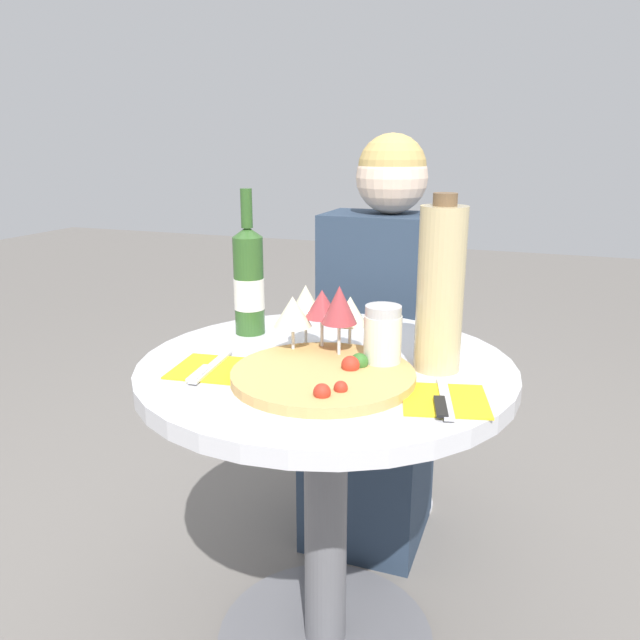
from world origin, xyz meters
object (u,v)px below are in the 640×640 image
Objects in this scene: chair_behind_diner at (390,377)px; tall_carafe at (440,289)px; seated_diner at (380,356)px; pizza_large at (324,375)px; wine_bottle at (249,281)px; dining_table at (326,450)px.

tall_carafe is (0.25, -0.67, 0.46)m from chair_behind_diner.
pizza_large is at bearing 95.24° from seated_diner.
wine_bottle is at bearing 139.48° from pizza_large.
dining_table is 0.24m from pizza_large.
tall_carafe is at bearing 115.62° from seated_diner.
seated_diner is at bearing 95.24° from pizza_large.
seated_diner is (-0.00, -0.14, 0.12)m from chair_behind_diner.
seated_diner is 0.57m from wine_bottle.
tall_carafe is at bearing 9.62° from dining_table.
dining_table is at bearing -170.38° from tall_carafe.
tall_carafe is (0.25, -0.53, 0.35)m from seated_diner.
seated_diner is (-0.03, 0.57, 0.03)m from dining_table.
pizza_large is 0.38m from wine_bottle.
chair_behind_diner is 0.18m from seated_diner.
dining_table is 2.21× the size of pizza_large.
wine_bottle reaches higher than dining_table.
chair_behind_diner is (-0.03, 0.71, -0.09)m from dining_table.
chair_behind_diner reaches higher than dining_table.
pizza_large is at bearing -72.31° from dining_table.
chair_behind_diner is at bearing 110.75° from tall_carafe.
seated_diner is 3.38× the size of tall_carafe.
pizza_large is (0.06, -0.81, 0.31)m from chair_behind_diner.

